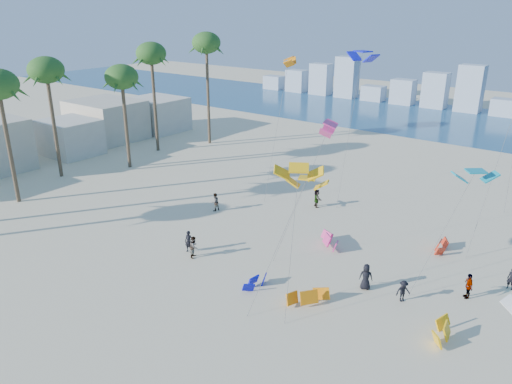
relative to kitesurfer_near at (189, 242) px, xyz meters
The scene contains 10 objects.
ground 11.65m from the kitesurfer_near, 88.41° to the right, with size 220.00×220.00×0.00m, color beige.
ocean 60.39m from the kitesurfer_near, 89.69° to the left, with size 220.00×220.00×0.00m, color navy.
kitesurfer_near is the anchor object (origin of this frame).
kitesurfer_mid 1.00m from the kitesurfer_near, 20.73° to the right, with size 0.84×0.65×1.73m, color gray.
kitesurfers_far 12.27m from the kitesurfer_near, 40.31° to the left, with size 26.08×11.93×1.87m.
grounded_kites 14.76m from the kitesurfer_near, 17.16° to the left, with size 16.87×15.80×0.96m.
flying_kites 20.02m from the kitesurfer_near, 44.84° to the left, with size 37.44×36.58×17.08m.
palm_row 24.66m from the kitesurfer_near, 168.15° to the left, with size 8.14×44.80×15.08m.
beachfront_buildings 34.66m from the kitesurfer_near, 164.59° to the left, with size 11.50×43.00×6.00m.
distant_skyline 70.42m from the kitesurfer_near, 90.70° to the left, with size 85.00×3.00×8.40m.
Camera 1 is at (24.96, -12.79, 18.26)m, focal length 34.51 mm.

